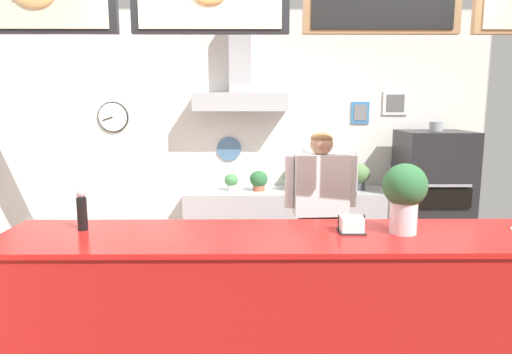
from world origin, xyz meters
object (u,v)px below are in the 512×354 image
(potted_basil, at_px, (359,175))
(potted_thyme, at_px, (231,181))
(pizza_oven, at_px, (431,203))
(potted_sage, at_px, (259,180))
(espresso_machine, at_px, (329,171))
(potted_oregano, at_px, (291,179))
(napkin_holder, at_px, (351,225))
(pepper_grinder, at_px, (82,210))
(shop_worker, at_px, (320,221))
(basil_vase, at_px, (405,195))

(potted_basil, height_order, potted_thyme, potted_basil)
(pizza_oven, relative_size, potted_sage, 7.52)
(espresso_machine, xyz_separation_m, potted_oregano, (-0.41, -0.01, -0.09))
(pizza_oven, relative_size, espresso_machine, 3.05)
(potted_thyme, height_order, napkin_holder, napkin_holder)
(pizza_oven, distance_m, espresso_machine, 1.15)
(pepper_grinder, bearing_deg, espresso_machine, 50.65)
(napkin_holder, bearing_deg, pepper_grinder, 177.98)
(potted_oregano, relative_size, pepper_grinder, 0.95)
(shop_worker, xyz_separation_m, espresso_machine, (0.26, 1.14, 0.26))
(napkin_holder, bearing_deg, potted_oregano, 94.11)
(potted_oregano, distance_m, potted_thyme, 0.64)
(pizza_oven, xyz_separation_m, potted_sage, (-1.85, 0.09, 0.23))
(espresso_machine, distance_m, potted_sage, 0.76)
(potted_oregano, height_order, basil_vase, basil_vase)
(pepper_grinder, bearing_deg, basil_vase, -2.40)
(potted_oregano, bearing_deg, shop_worker, -82.28)
(pizza_oven, xyz_separation_m, potted_basil, (-0.76, 0.13, 0.28))
(shop_worker, distance_m, espresso_machine, 1.20)
(pepper_grinder, distance_m, napkin_holder, 1.59)
(espresso_machine, distance_m, potted_thyme, 1.06)
(shop_worker, height_order, potted_basil, shop_worker)
(shop_worker, height_order, espresso_machine, shop_worker)
(potted_sage, bearing_deg, potted_oregano, -0.39)
(shop_worker, bearing_deg, potted_thyme, -58.73)
(napkin_holder, distance_m, basil_vase, 0.35)
(potted_basil, height_order, napkin_holder, napkin_holder)
(espresso_machine, relative_size, pepper_grinder, 2.18)
(potted_basil, distance_m, napkin_holder, 2.40)
(potted_sage, xyz_separation_m, pepper_grinder, (-1.08, -2.23, 0.20))
(potted_thyme, height_order, potted_sage, potted_sage)
(potted_oregano, bearing_deg, potted_sage, 179.61)
(espresso_machine, xyz_separation_m, pepper_grinder, (-1.84, -2.24, 0.10))
(pizza_oven, height_order, espresso_machine, pizza_oven)
(potted_thyme, bearing_deg, napkin_holder, -70.55)
(potted_oregano, bearing_deg, potted_basil, 3.14)
(pepper_grinder, height_order, napkin_holder, pepper_grinder)
(pizza_oven, xyz_separation_m, basil_vase, (-1.05, -2.22, 0.54))
(pizza_oven, height_order, potted_sage, pizza_oven)
(espresso_machine, bearing_deg, basil_vase, -88.79)
(espresso_machine, xyz_separation_m, potted_sage, (-0.76, -0.01, -0.10))
(espresso_machine, height_order, napkin_holder, espresso_machine)
(pizza_oven, height_order, shop_worker, pizza_oven)
(potted_sage, height_order, basil_vase, basil_vase)
(espresso_machine, height_order, potted_sage, espresso_machine)
(pizza_oven, height_order, potted_thyme, pizza_oven)
(pizza_oven, distance_m, potted_oregano, 1.53)
(shop_worker, bearing_deg, potted_sage, -70.04)
(shop_worker, xyz_separation_m, potted_sage, (-0.50, 1.13, 0.15))
(shop_worker, height_order, pepper_grinder, shop_worker)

